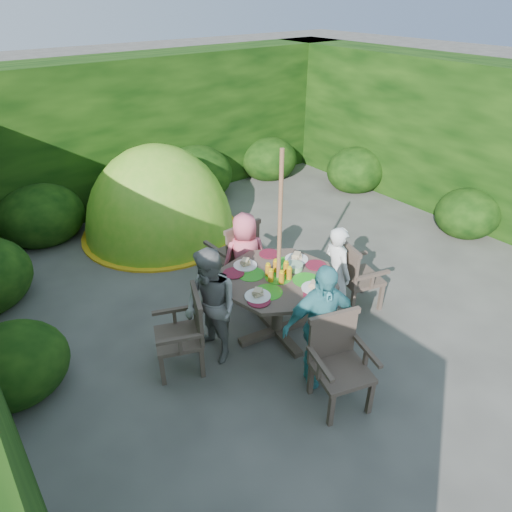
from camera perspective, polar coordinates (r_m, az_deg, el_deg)
ground at (r=6.23m, az=3.74°, el=-3.47°), size 60.00×60.00×0.00m
hedge_enclosure at (r=6.61m, az=-3.56°, el=10.80°), size 9.00×9.00×2.50m
patio_table at (r=5.03m, az=2.81°, el=-3.79°), size 1.52×1.52×0.93m
parasol_pole at (r=4.79m, az=2.91°, el=0.63°), size 0.05×0.05×2.20m
garden_chair_right at (r=5.69m, az=12.29°, el=-2.24°), size 0.59×0.63×0.87m
garden_chair_left at (r=4.76m, az=-8.85°, el=-9.30°), size 0.62×0.65×0.87m
garden_chair_back at (r=5.93m, az=-2.53°, el=0.34°), size 0.58×0.53×0.93m
garden_chair_front at (r=4.45m, az=10.26°, el=-12.72°), size 0.65×0.60×0.89m
child_right at (r=5.45m, az=10.02°, el=-2.01°), size 0.35×0.47×1.18m
child_left at (r=4.74m, az=-5.64°, el=-6.37°), size 0.52×0.66×1.30m
child_back at (r=5.65m, az=-1.37°, el=-0.25°), size 0.66×0.53×1.18m
child_front at (r=4.49m, az=8.04°, el=-8.65°), size 0.85×0.55×1.35m
dome_tent at (r=7.68m, az=-11.61°, el=2.95°), size 2.92×2.92×2.88m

